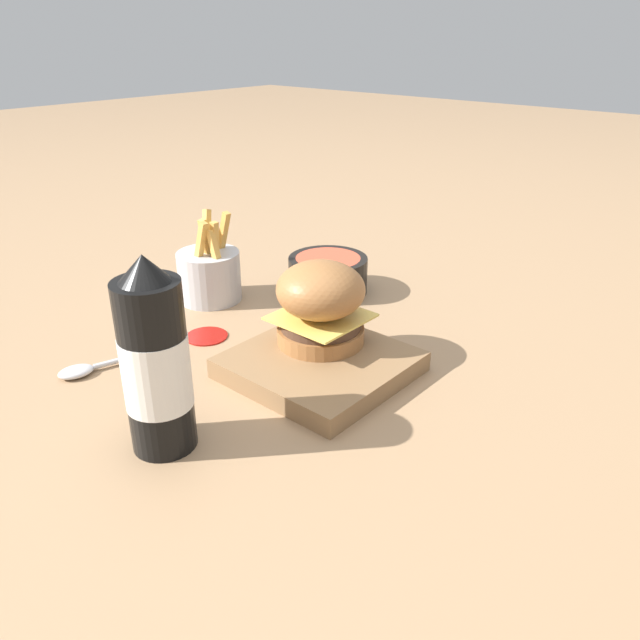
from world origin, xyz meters
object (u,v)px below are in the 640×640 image
serving_board (320,365)px  ketchup_bottle (156,364)px  burger (321,303)px  side_bowl (328,274)px  spoon (92,367)px  fries_basket (210,274)px

serving_board → ketchup_bottle: size_ratio=0.95×
serving_board → burger: bearing=-140.3°
burger → side_bowl: bearing=-142.1°
burger → ketchup_bottle: ketchup_bottle is taller
ketchup_bottle → spoon: size_ratio=1.36×
side_bowl → ketchup_bottle: bearing=18.0°
burger → spoon: burger is taller
serving_board → side_bowl: size_ratio=1.55×
spoon → serving_board: bearing=146.5°
serving_board → side_bowl: side_bowl is taller
ketchup_bottle → fries_basket: ketchup_bottle is taller
burger → spoon: bearing=-42.5°
serving_board → burger: (-0.03, -0.02, 0.07)m
fries_basket → serving_board: bearing=77.3°
ketchup_bottle → side_bowl: size_ratio=1.64×
burger → fries_basket: fries_basket is taller
fries_basket → side_bowl: fries_basket is taller
side_bowl → fries_basket: bearing=-39.2°
burger → side_bowl: burger is taller
serving_board → side_bowl: (-0.22, -0.17, 0.02)m
burger → side_bowl: (-0.19, -0.14, -0.05)m
side_bowl → burger: bearing=37.9°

